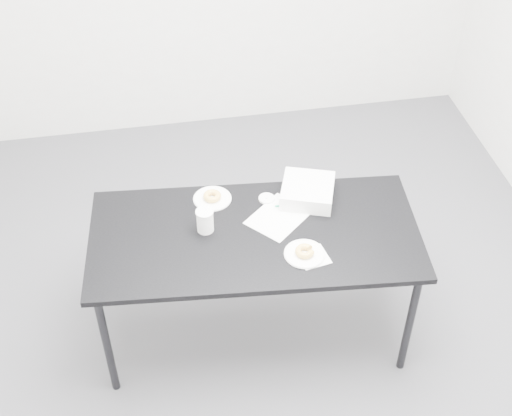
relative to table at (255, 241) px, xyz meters
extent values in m
plane|color=#46464A|center=(0.02, 0.13, -0.71)|extent=(4.00, 4.00, 0.00)
cube|color=black|center=(0.00, 0.00, 0.04)|extent=(1.74, 0.93, 0.03)
cylinder|color=black|center=(-0.80, -0.26, -0.34)|extent=(0.04, 0.04, 0.73)
cylinder|color=black|center=(-0.74, 0.40, -0.34)|extent=(0.04, 0.04, 0.73)
cylinder|color=black|center=(0.74, -0.40, -0.34)|extent=(0.04, 0.04, 0.73)
cylinder|color=black|center=(0.80, 0.26, -0.34)|extent=(0.04, 0.04, 0.73)
cube|color=white|center=(0.14, 0.10, 0.06)|extent=(0.38, 0.38, 0.00)
cube|color=green|center=(0.23, 0.18, 0.06)|extent=(0.07, 0.07, 0.00)
cylinder|color=#0D9861|center=(0.21, 0.17, 0.06)|extent=(0.14, 0.02, 0.01)
cube|color=white|center=(0.25, -0.22, 0.06)|extent=(0.17, 0.17, 0.00)
cylinder|color=white|center=(0.21, -0.19, 0.06)|extent=(0.20, 0.20, 0.01)
torus|color=gold|center=(0.21, -0.19, 0.08)|extent=(0.10, 0.10, 0.03)
cylinder|color=white|center=(-0.18, 0.30, 0.06)|extent=(0.20, 0.20, 0.01)
torus|color=gold|center=(-0.18, 0.30, 0.08)|extent=(0.11, 0.11, 0.03)
cylinder|color=white|center=(-0.24, 0.07, 0.12)|extent=(0.08, 0.08, 0.13)
cylinder|color=white|center=(0.11, 0.24, 0.06)|extent=(0.09, 0.09, 0.01)
cube|color=white|center=(0.32, 0.22, 0.10)|extent=(0.34, 0.34, 0.09)
camera|label=1|loc=(-0.45, -2.55, 2.57)|focal=50.00mm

